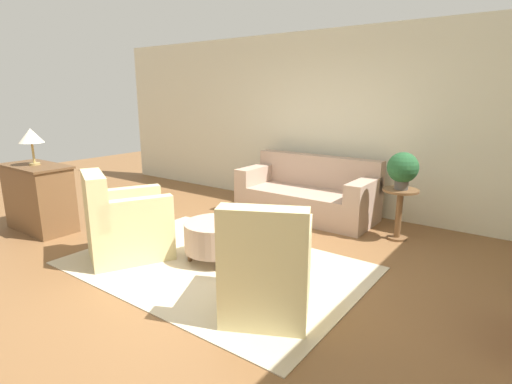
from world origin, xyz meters
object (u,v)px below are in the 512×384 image
object	(u,v)px
side_table	(399,206)
armchair_left	(124,226)
potted_plant_on_side_table	(403,168)
couch	(308,195)
ottoman_table	(216,236)
armchair_right	(268,270)
table_lamp	(31,137)
dresser	(39,197)

from	to	relation	value
side_table	armchair_left	bearing A→B (deg)	-133.53
armchair_left	potted_plant_on_side_table	distance (m)	3.43
couch	side_table	world-z (taller)	couch
ottoman_table	side_table	world-z (taller)	side_table
potted_plant_on_side_table	armchair_right	bearing A→B (deg)	-98.09
armchair_right	potted_plant_on_side_table	size ratio (longest dim) A/B	2.31
potted_plant_on_side_table	table_lamp	distance (m)	4.83
couch	ottoman_table	size ratio (longest dim) A/B	2.93
armchair_left	side_table	distance (m)	3.39
side_table	potted_plant_on_side_table	size ratio (longest dim) A/B	1.42
armchair_right	dresser	bearing A→B (deg)	-178.84
ottoman_table	table_lamp	xyz separation A→B (m)	(-2.66, -0.64, 1.00)
potted_plant_on_side_table	ottoman_table	bearing A→B (deg)	-127.17
armchair_left	table_lamp	bearing A→B (deg)	-177.55
couch	ottoman_table	bearing A→B (deg)	-89.52
couch	dresser	size ratio (longest dim) A/B	1.95
side_table	dresser	distance (m)	4.82
armchair_left	side_table	world-z (taller)	armchair_left
ottoman_table	dresser	size ratio (longest dim) A/B	0.66
side_table	table_lamp	bearing A→B (deg)	-148.31
armchair_left	dresser	bearing A→B (deg)	-177.55
couch	dresser	distance (m)	3.83
couch	table_lamp	size ratio (longest dim) A/B	4.26
armchair_left	armchair_right	world-z (taller)	same
armchair_left	ottoman_table	size ratio (longest dim) A/B	1.54
couch	armchair_left	bearing A→B (deg)	-108.07
couch	dresser	bearing A→B (deg)	-133.75
side_table	dresser	bearing A→B (deg)	-148.31
armchair_left	table_lamp	distance (m)	1.99
couch	armchair_left	world-z (taller)	armchair_left
armchair_right	potted_plant_on_side_table	distance (m)	2.54
ottoman_table	side_table	distance (m)	2.38
armchair_left	armchair_right	xyz separation A→B (m)	(1.98, 0.00, 0.00)
potted_plant_on_side_table	table_lamp	size ratio (longest dim) A/B	0.96
armchair_left	potted_plant_on_side_table	bearing A→B (deg)	46.47
armchair_left	table_lamp	size ratio (longest dim) A/B	2.23
side_table	table_lamp	size ratio (longest dim) A/B	1.37
couch	armchair_left	xyz separation A→B (m)	(-0.88, -2.69, 0.06)
side_table	armchair_right	bearing A→B (deg)	-98.09
potted_plant_on_side_table	table_lamp	world-z (taller)	table_lamp
dresser	potted_plant_on_side_table	bearing A→B (deg)	31.69
armchair_left	couch	bearing A→B (deg)	71.93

